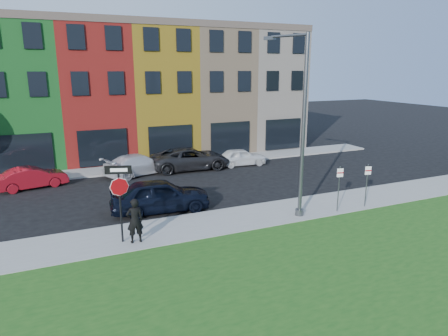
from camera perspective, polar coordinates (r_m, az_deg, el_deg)
name	(u,v)px	position (r m, az deg, el deg)	size (l,w,h in m)	color
ground	(284,243)	(16.92, 8.51, -10.53)	(120.00, 120.00, 0.00)	black
sidewalk_near	(286,212)	(20.24, 8.80, -6.16)	(40.00, 3.00, 0.12)	gray
sidewalk_far	(136,168)	(29.27, -12.51, 0.00)	(40.00, 2.40, 0.12)	gray
rowhouse_block	(123,93)	(34.67, -14.23, 10.31)	(30.00, 10.12, 10.00)	beige
stop_sign	(119,188)	(16.28, -14.72, -2.84)	(1.01, 0.38, 3.20)	black
man	(135,221)	(16.56, -12.62, -7.36)	(0.68, 0.45, 1.85)	black
sedan_near	(160,195)	(20.21, -9.09, -3.88)	(5.05, 2.38, 1.67)	black
parked_car_red	(32,178)	(26.47, -25.72, -1.25)	(4.13, 2.18, 1.29)	maroon
parked_car_silver	(139,164)	(27.53, -12.09, 0.52)	(5.22, 3.52, 1.40)	silver
parked_car_dark	(191,158)	(28.40, -4.79, 1.36)	(5.75, 2.89, 1.56)	black
parked_car_white	(241,157)	(29.52, 2.43, 1.60)	(3.86, 1.84, 1.27)	white
street_lamp	(300,127)	(18.77, 10.77, 5.72)	(1.17, 2.46, 8.40)	#4C4F52
parking_sign_a	(339,184)	(20.24, 16.12, -2.15)	(0.32, 0.11, 2.29)	#4C4F52
parking_sign_b	(367,180)	(21.40, 19.75, -1.69)	(0.31, 0.12, 2.21)	#4C4F52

